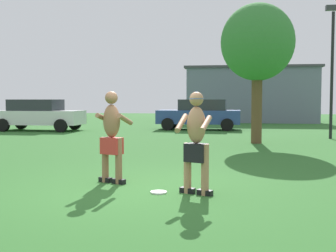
# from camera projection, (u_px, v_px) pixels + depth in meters

# --- Properties ---
(ground_plane) EXTENTS (80.00, 80.00, 0.00)m
(ground_plane) POSITION_uv_depth(u_px,v_px,m) (139.00, 189.00, 7.57)
(ground_plane) COLOR #2D6628
(player_near) EXTENTS (0.64, 0.80, 1.74)m
(player_near) POSITION_uv_depth(u_px,v_px,m) (112.00, 134.00, 8.03)
(player_near) COLOR black
(player_near) RESTS_ON ground_plane
(player_in_black) EXTENTS (0.62, 0.77, 1.72)m
(player_in_black) POSITION_uv_depth(u_px,v_px,m) (196.00, 138.00, 7.06)
(player_in_black) COLOR black
(player_in_black) RESTS_ON ground_plane
(frisbee) EXTENTS (0.28, 0.28, 0.03)m
(frisbee) POSITION_uv_depth(u_px,v_px,m) (159.00, 192.00, 7.22)
(frisbee) COLOR white
(frisbee) RESTS_ON ground_plane
(car_white_near_post) EXTENTS (4.31, 2.04, 1.58)m
(car_white_near_post) POSITION_uv_depth(u_px,v_px,m) (39.00, 114.00, 21.56)
(car_white_near_post) COLOR white
(car_white_near_post) RESTS_ON ground_plane
(car_blue_far_end) EXTENTS (4.33, 2.08, 1.58)m
(car_blue_far_end) POSITION_uv_depth(u_px,v_px,m) (200.00, 114.00, 22.29)
(car_blue_far_end) COLOR #2D478C
(car_blue_far_end) RESTS_ON ground_plane
(lamp_post) EXTENTS (0.60, 0.24, 5.31)m
(lamp_post) POSITION_uv_depth(u_px,v_px,m) (332.00, 57.00, 16.96)
(lamp_post) COLOR black
(lamp_post) RESTS_ON ground_plane
(outbuilding_behind_lot) EXTENTS (9.08, 5.29, 3.85)m
(outbuilding_behind_lot) POSITION_uv_depth(u_px,v_px,m) (251.00, 95.00, 30.54)
(outbuilding_behind_lot) COLOR slate
(outbuilding_behind_lot) RESTS_ON ground_plane
(tree_left_field) EXTENTS (2.62, 2.62, 5.00)m
(tree_left_field) POSITION_uv_depth(u_px,v_px,m) (257.00, 43.00, 15.17)
(tree_left_field) COLOR brown
(tree_left_field) RESTS_ON ground_plane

